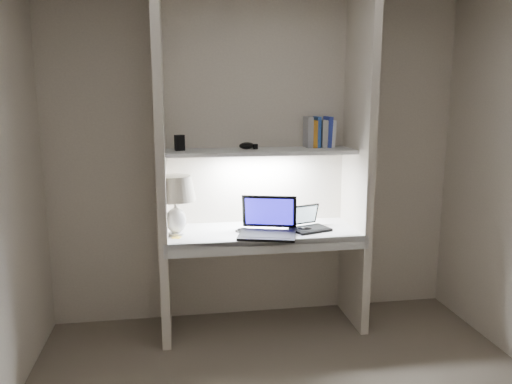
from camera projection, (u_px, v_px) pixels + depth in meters
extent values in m
cube|color=beige|center=(257.00, 162.00, 3.91)|extent=(3.20, 0.01, 2.50)
cube|color=beige|center=(161.00, 169.00, 3.53)|extent=(0.06, 0.55, 2.50)
cube|color=beige|center=(358.00, 164.00, 3.76)|extent=(0.06, 0.55, 2.50)
cube|color=white|center=(263.00, 232.00, 3.74)|extent=(1.40, 0.55, 0.04)
cube|color=silver|center=(269.00, 246.00, 3.50)|extent=(1.46, 0.03, 0.10)
cube|color=silver|center=(261.00, 152.00, 3.72)|extent=(1.40, 0.36, 0.03)
cube|color=white|center=(261.00, 154.00, 3.73)|extent=(0.60, 0.04, 0.02)
cylinder|color=white|center=(176.00, 233.00, 3.61)|extent=(0.11, 0.11, 0.02)
ellipsoid|color=white|center=(176.00, 220.00, 3.59)|extent=(0.15, 0.15, 0.19)
cylinder|color=white|center=(175.00, 206.00, 3.57)|extent=(0.02, 0.02, 0.08)
sphere|color=#FFD899|center=(175.00, 195.00, 3.55)|extent=(0.04, 0.04, 0.04)
cube|color=black|center=(267.00, 235.00, 3.56)|extent=(0.46, 0.38, 0.02)
cube|color=black|center=(267.00, 234.00, 3.56)|extent=(0.38, 0.28, 0.00)
cube|color=black|center=(269.00, 211.00, 3.71)|extent=(0.41, 0.18, 0.25)
cube|color=#251BE9|center=(269.00, 212.00, 3.70)|extent=(0.36, 0.15, 0.21)
cube|color=black|center=(310.00, 229.00, 3.72)|extent=(0.32, 0.26, 0.02)
cube|color=black|center=(311.00, 228.00, 3.72)|extent=(0.26, 0.20, 0.00)
cube|color=black|center=(302.00, 215.00, 3.81)|extent=(0.27, 0.14, 0.16)
cube|color=silver|center=(303.00, 215.00, 3.80)|extent=(0.24, 0.11, 0.13)
cube|color=silver|center=(261.00, 214.00, 3.95)|extent=(0.11, 0.10, 0.13)
ellipsoid|color=black|center=(305.00, 229.00, 3.70)|extent=(0.12, 0.09, 0.04)
torus|color=black|center=(244.00, 230.00, 3.72)|extent=(0.12, 0.12, 0.01)
cube|color=yellow|center=(176.00, 237.00, 3.54)|extent=(0.08, 0.08, 0.00)
cube|color=white|center=(331.00, 133.00, 3.89)|extent=(0.03, 0.16, 0.21)
cube|color=#2B3CAE|center=(327.00, 132.00, 3.88)|extent=(0.04, 0.16, 0.24)
cube|color=#BBBCB7|center=(323.00, 134.00, 3.88)|extent=(0.04, 0.16, 0.21)
cube|color=#244C9F|center=(317.00, 132.00, 3.87)|extent=(0.03, 0.16, 0.24)
cube|color=#BB741A|center=(313.00, 134.00, 3.87)|extent=(0.03, 0.16, 0.21)
cube|color=#A3A3A8|center=(308.00, 132.00, 3.86)|extent=(0.04, 0.16, 0.24)
cube|color=black|center=(180.00, 143.00, 3.64)|extent=(0.08, 0.06, 0.11)
ellipsoid|color=black|center=(247.00, 146.00, 3.73)|extent=(0.14, 0.12, 0.05)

